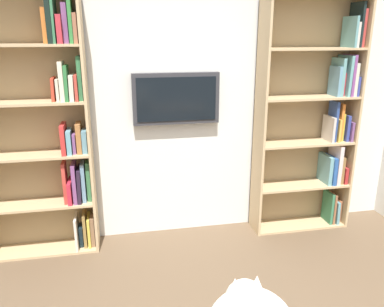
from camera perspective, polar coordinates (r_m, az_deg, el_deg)
The scene contains 4 objects.
wall_back at distance 3.51m, azimuth -2.57°, elevation 8.96°, with size 4.52×0.06×2.70m, color silver.
bookshelf_left at distance 3.84m, azimuth 17.92°, elevation 4.65°, with size 0.94×0.28×2.17m.
bookshelf_right at distance 3.40m, azimuth -20.71°, elevation 3.64°, with size 0.92×0.28×2.23m.
wall_mounted_tv at distance 3.44m, azimuth -2.37°, elevation 8.10°, with size 0.77×0.07×0.45m.
Camera 1 is at (0.52, 1.21, 1.86)m, focal length 36.06 mm.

